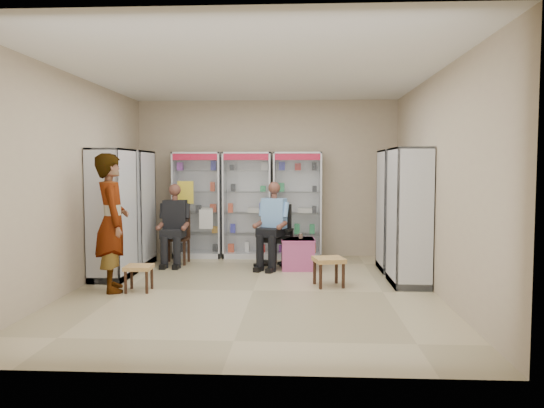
# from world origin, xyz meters

# --- Properties ---
(floor) EXTENTS (6.00, 6.00, 0.00)m
(floor) POSITION_xyz_m (0.00, 0.00, 0.00)
(floor) COLOR tan
(floor) RESTS_ON ground
(room_shell) EXTENTS (5.02, 6.02, 3.01)m
(room_shell) POSITION_xyz_m (0.00, 0.00, 1.97)
(room_shell) COLOR tan
(room_shell) RESTS_ON ground
(cabinet_back_left) EXTENTS (0.90, 0.50, 2.00)m
(cabinet_back_left) POSITION_xyz_m (-1.30, 2.73, 1.00)
(cabinet_back_left) COLOR #9DA0A4
(cabinet_back_left) RESTS_ON floor
(cabinet_back_mid) EXTENTS (0.90, 0.50, 2.00)m
(cabinet_back_mid) POSITION_xyz_m (-0.35, 2.73, 1.00)
(cabinet_back_mid) COLOR #A5A6AC
(cabinet_back_mid) RESTS_ON floor
(cabinet_back_right) EXTENTS (0.90, 0.50, 2.00)m
(cabinet_back_right) POSITION_xyz_m (0.60, 2.73, 1.00)
(cabinet_back_right) COLOR silver
(cabinet_back_right) RESTS_ON floor
(cabinet_right_far) EXTENTS (0.90, 0.50, 2.00)m
(cabinet_right_far) POSITION_xyz_m (2.23, 1.60, 1.00)
(cabinet_right_far) COLOR #A2A5A9
(cabinet_right_far) RESTS_ON floor
(cabinet_right_near) EXTENTS (0.90, 0.50, 2.00)m
(cabinet_right_near) POSITION_xyz_m (2.23, 0.50, 1.00)
(cabinet_right_near) COLOR #A8ABAF
(cabinet_right_near) RESTS_ON floor
(cabinet_left_far) EXTENTS (0.90, 0.50, 2.00)m
(cabinet_left_far) POSITION_xyz_m (-2.23, 1.80, 1.00)
(cabinet_left_far) COLOR silver
(cabinet_left_far) RESTS_ON floor
(cabinet_left_near) EXTENTS (0.90, 0.50, 2.00)m
(cabinet_left_near) POSITION_xyz_m (-2.23, 0.70, 1.00)
(cabinet_left_near) COLOR silver
(cabinet_left_near) RESTS_ON floor
(wooden_chair) EXTENTS (0.42, 0.42, 0.94)m
(wooden_chair) POSITION_xyz_m (-1.55, 2.00, 0.47)
(wooden_chair) COLOR black
(wooden_chair) RESTS_ON floor
(seated_customer) EXTENTS (0.44, 0.60, 1.34)m
(seated_customer) POSITION_xyz_m (-1.55, 1.95, 0.67)
(seated_customer) COLOR black
(seated_customer) RESTS_ON floor
(office_chair) EXTENTS (0.76, 0.76, 1.08)m
(office_chair) POSITION_xyz_m (0.22, 1.78, 0.54)
(office_chair) COLOR black
(office_chair) RESTS_ON floor
(seated_shopkeeper) EXTENTS (0.64, 0.75, 1.38)m
(seated_shopkeeper) POSITION_xyz_m (0.22, 1.73, 0.69)
(seated_shopkeeper) COLOR #77B0EC
(seated_shopkeeper) RESTS_ON floor
(pink_trunk) EXTENTS (0.57, 0.55, 0.52)m
(pink_trunk) POSITION_xyz_m (0.61, 1.60, 0.26)
(pink_trunk) COLOR #AD457E
(pink_trunk) RESTS_ON floor
(tea_glass) EXTENTS (0.07, 0.07, 0.09)m
(tea_glass) POSITION_xyz_m (0.66, 1.63, 0.56)
(tea_glass) COLOR #531007
(tea_glass) RESTS_ON pink_trunk
(woven_stool_a) EXTENTS (0.50, 0.50, 0.42)m
(woven_stool_a) POSITION_xyz_m (1.07, 0.33, 0.21)
(woven_stool_a) COLOR #A46F45
(woven_stool_a) RESTS_ON floor
(woven_stool_b) EXTENTS (0.37, 0.37, 0.36)m
(woven_stool_b) POSITION_xyz_m (-1.58, -0.11, 0.18)
(woven_stool_b) COLOR olive
(woven_stool_b) RESTS_ON floor
(standing_man) EXTENTS (0.69, 0.82, 1.91)m
(standing_man) POSITION_xyz_m (-1.95, -0.10, 0.95)
(standing_man) COLOR #959597
(standing_man) RESTS_ON floor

